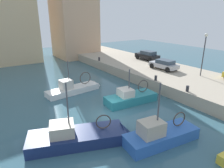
% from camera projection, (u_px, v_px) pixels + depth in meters
% --- Properties ---
extents(water_surface, '(80.00, 80.00, 0.00)m').
position_uv_depth(water_surface, '(109.00, 116.00, 16.58)').
color(water_surface, '#386070').
rests_on(water_surface, ground).
extents(quay_wall, '(9.00, 56.00, 1.20)m').
position_uv_depth(quay_wall, '(194.00, 84.00, 22.49)').
color(quay_wall, '#ADA08C').
rests_on(quay_wall, ground).
extents(fishing_boat_white, '(6.63, 2.15, 4.27)m').
position_uv_depth(fishing_boat_white, '(76.00, 91.00, 21.69)').
color(fishing_boat_white, white).
rests_on(fishing_boat_white, ground).
extents(fishing_boat_blue, '(6.01, 2.51, 4.95)m').
position_uv_depth(fishing_boat_blue, '(164.00, 139.00, 13.20)').
color(fishing_boat_blue, '#2D60B7').
rests_on(fishing_boat_blue, ground).
extents(fishing_boat_teal, '(5.91, 2.40, 4.12)m').
position_uv_depth(fishing_boat_teal, '(133.00, 101.00, 19.18)').
color(fishing_boat_teal, teal).
rests_on(fishing_boat_teal, ground).
extents(fishing_boat_navy, '(7.23, 4.27, 5.17)m').
position_uv_depth(fishing_boat_navy, '(83.00, 141.00, 13.09)').
color(fishing_boat_navy, navy).
rests_on(fishing_boat_navy, ground).
extents(parked_car_black, '(1.98, 4.04, 1.42)m').
position_uv_depth(parked_car_black, '(147.00, 55.00, 31.41)').
color(parked_car_black, black).
rests_on(parked_car_black, quay_wall).
extents(parked_car_silver, '(1.99, 3.90, 1.27)m').
position_uv_depth(parked_car_silver, '(164.00, 64.00, 25.92)').
color(parked_car_silver, '#B7B7BC').
rests_on(parked_car_silver, quay_wall).
extents(mooring_bollard_south, '(0.28, 0.28, 0.55)m').
position_uv_depth(mooring_bollard_south, '(187.00, 89.00, 18.44)').
color(mooring_bollard_south, '#2D2D33').
rests_on(mooring_bollard_south, quay_wall).
extents(mooring_bollard_mid, '(0.28, 0.28, 0.55)m').
position_uv_depth(mooring_bollard_mid, '(156.00, 78.00, 21.57)').
color(mooring_bollard_mid, '#2D2D33').
rests_on(mooring_bollard_mid, quay_wall).
extents(mooring_bollard_north, '(0.28, 0.28, 0.55)m').
position_uv_depth(mooring_bollard_north, '(99.00, 59.00, 30.95)').
color(mooring_bollard_north, '#2D2D33').
rests_on(mooring_bollard_north, quay_wall).
extents(quay_streetlamp, '(0.36, 0.36, 4.83)m').
position_uv_depth(quay_streetlamp, '(204.00, 48.00, 22.29)').
color(quay_streetlamp, '#38383D').
rests_on(quay_streetlamp, quay_wall).
extents(waterfront_building_west_mid, '(9.88, 6.45, 13.48)m').
position_uv_depth(waterfront_building_west_mid, '(5.00, 22.00, 33.05)').
color(waterfront_building_west_mid, '#D1B284').
rests_on(waterfront_building_west_mid, ground).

